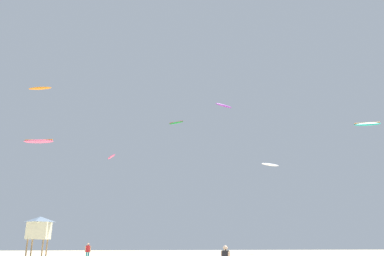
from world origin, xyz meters
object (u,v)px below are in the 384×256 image
person_midground (88,250)px  kite_aloft_4 (270,165)px  kite_aloft_1 (111,157)px  kite_aloft_6 (176,123)px  kite_aloft_5 (224,106)px  lifeguard_tower (39,228)px  kite_aloft_0 (367,124)px  kite_aloft_3 (39,141)px  kite_aloft_2 (40,88)px

person_midground → kite_aloft_4: (23.05, 16.15, 11.74)m
kite_aloft_1 → kite_aloft_6: kite_aloft_6 is taller
kite_aloft_6 → kite_aloft_5: bearing=-35.3°
lifeguard_tower → kite_aloft_5: size_ratio=1.41×
person_midground → lifeguard_tower: 7.14m
kite_aloft_0 → kite_aloft_6: kite_aloft_6 is taller
person_midground → lifeguard_tower: (-5.67, 3.78, 2.14)m
kite_aloft_6 → kite_aloft_0: bearing=-48.5°
kite_aloft_0 → kite_aloft_3: 39.63m
kite_aloft_4 → kite_aloft_6: bearing=-176.7°
kite_aloft_2 → kite_aloft_6: (13.64, 19.17, 3.35)m
kite_aloft_1 → kite_aloft_2: (-4.89, -15.96, 2.75)m
lifeguard_tower → kite_aloft_6: kite_aloft_6 is taller
lifeguard_tower → kite_aloft_1: (5.70, 8.34, 9.40)m
kite_aloft_5 → kite_aloft_2: bearing=-143.8°
kite_aloft_4 → kite_aloft_3: bearing=-173.4°
kite_aloft_2 → kite_aloft_5: 25.23m
kite_aloft_5 → kite_aloft_6: (-6.39, 4.52, -1.25)m
kite_aloft_1 → kite_aloft_4: 23.37m
kite_aloft_3 → kite_aloft_6: 19.12m
kite_aloft_2 → kite_aloft_3: 16.89m
kite_aloft_4 → kite_aloft_5: (-7.88, -5.34, 7.15)m
lifeguard_tower → kite_aloft_4: kite_aloft_4 is taller
kite_aloft_4 → kite_aloft_6: 15.46m
kite_aloft_5 → person_midground: bearing=-144.5°
person_midground → kite_aloft_1: (0.04, 12.12, 11.54)m
lifeguard_tower → kite_aloft_1: kite_aloft_1 is taller
kite_aloft_2 → kite_aloft_4: 34.42m
kite_aloft_1 → kite_aloft_5: size_ratio=0.96×
kite_aloft_0 → kite_aloft_5: size_ratio=0.87×
lifeguard_tower → kite_aloft_4: 32.71m
person_midground → kite_aloft_0: 29.04m
kite_aloft_2 → kite_aloft_4: size_ratio=0.68×
lifeguard_tower → kite_aloft_0: bearing=-14.4°
kite_aloft_3 → kite_aloft_6: kite_aloft_6 is taller
kite_aloft_1 → kite_aloft_2: bearing=-107.0°
kite_aloft_1 → kite_aloft_3: 9.87m
kite_aloft_2 → person_midground: bearing=38.3°
lifeguard_tower → kite_aloft_2: size_ratio=1.78×
kite_aloft_1 → kite_aloft_5: 16.87m
lifeguard_tower → kite_aloft_3: (-3.97, 8.56, 11.33)m
kite_aloft_1 → kite_aloft_6: 11.14m
kite_aloft_0 → kite_aloft_4: bearing=98.8°
lifeguard_tower → person_midground: bearing=-33.7°
lifeguard_tower → kite_aloft_3: kite_aloft_3 is taller
kite_aloft_0 → kite_aloft_5: bearing=126.0°
person_midground → kite_aloft_0: size_ratio=0.61×
kite_aloft_0 → kite_aloft_6: bearing=131.5°
lifeguard_tower → kite_aloft_6: size_ratio=1.70×
kite_aloft_1 → kite_aloft_0: bearing=-32.2°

